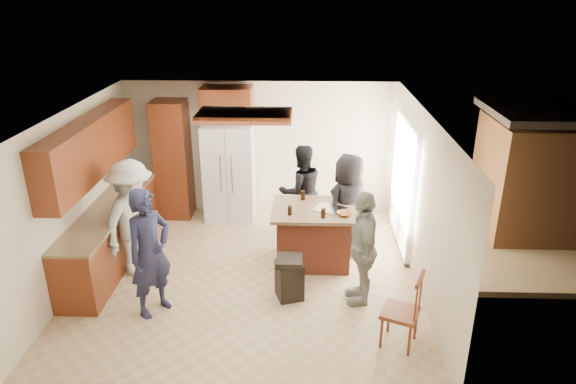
{
  "coord_description": "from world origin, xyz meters",
  "views": [
    {
      "loc": [
        0.84,
        -6.7,
        4.14
      ],
      "look_at": [
        0.58,
        0.59,
        1.15
      ],
      "focal_mm": 32.0,
      "sensor_mm": 36.0,
      "label": 1
    }
  ],
  "objects_px": {
    "person_counter": "(133,219)",
    "person_behind_right": "(348,205)",
    "refrigerator": "(230,172)",
    "trash_bin": "(289,277)",
    "person_side_right": "(363,248)",
    "person_behind_left": "(301,191)",
    "person_front_left": "(150,253)",
    "spindle_chair": "(402,313)",
    "kitchen_island": "(313,235)"
  },
  "relations": [
    {
      "from": "person_behind_left",
      "to": "person_side_right",
      "type": "distance_m",
      "value": 2.16
    },
    {
      "from": "person_behind_left",
      "to": "person_behind_right",
      "type": "xyz_separation_m",
      "value": [
        0.76,
        -0.62,
        0.02
      ]
    },
    {
      "from": "person_front_left",
      "to": "spindle_chair",
      "type": "relative_size",
      "value": 1.78
    },
    {
      "from": "person_behind_left",
      "to": "person_front_left",
      "type": "bearing_deg",
      "value": 29.87
    },
    {
      "from": "person_counter",
      "to": "refrigerator",
      "type": "xyz_separation_m",
      "value": [
        1.13,
        2.06,
        -0.0
      ]
    },
    {
      "from": "person_front_left",
      "to": "person_behind_right",
      "type": "bearing_deg",
      "value": -21.19
    },
    {
      "from": "person_side_right",
      "to": "person_counter",
      "type": "xyz_separation_m",
      "value": [
        -3.32,
        0.61,
        0.08
      ]
    },
    {
      "from": "person_side_right",
      "to": "person_behind_right",
      "type": "bearing_deg",
      "value": -179.56
    },
    {
      "from": "person_behind_left",
      "to": "refrigerator",
      "type": "height_order",
      "value": "refrigerator"
    },
    {
      "from": "kitchen_island",
      "to": "trash_bin",
      "type": "distance_m",
      "value": 1.08
    },
    {
      "from": "refrigerator",
      "to": "trash_bin",
      "type": "bearing_deg",
      "value": -65.81
    },
    {
      "from": "kitchen_island",
      "to": "refrigerator",
      "type": "bearing_deg",
      "value": 133.15
    },
    {
      "from": "person_front_left",
      "to": "trash_bin",
      "type": "xyz_separation_m",
      "value": [
        1.8,
        0.38,
        -0.57
      ]
    },
    {
      "from": "person_front_left",
      "to": "person_side_right",
      "type": "distance_m",
      "value": 2.82
    },
    {
      "from": "person_behind_right",
      "to": "person_counter",
      "type": "distance_m",
      "value": 3.31
    },
    {
      "from": "person_behind_right",
      "to": "person_side_right",
      "type": "relative_size",
      "value": 1.03
    },
    {
      "from": "person_behind_left",
      "to": "person_behind_right",
      "type": "relative_size",
      "value": 0.97
    },
    {
      "from": "person_side_right",
      "to": "refrigerator",
      "type": "distance_m",
      "value": 3.45
    },
    {
      "from": "person_behind_left",
      "to": "spindle_chair",
      "type": "relative_size",
      "value": 1.65
    },
    {
      "from": "person_behind_left",
      "to": "spindle_chair",
      "type": "bearing_deg",
      "value": 92.53
    },
    {
      "from": "trash_bin",
      "to": "spindle_chair",
      "type": "distance_m",
      "value": 1.7
    },
    {
      "from": "person_behind_left",
      "to": "person_counter",
      "type": "distance_m",
      "value": 2.82
    },
    {
      "from": "trash_bin",
      "to": "spindle_chair",
      "type": "xyz_separation_m",
      "value": [
        1.39,
        -0.97,
        0.13
      ]
    },
    {
      "from": "person_front_left",
      "to": "refrigerator",
      "type": "distance_m",
      "value": 3.09
    },
    {
      "from": "refrigerator",
      "to": "person_behind_left",
      "type": "bearing_deg",
      "value": -27.32
    },
    {
      "from": "spindle_chair",
      "to": "refrigerator",
      "type": "bearing_deg",
      "value": 125.49
    },
    {
      "from": "person_front_left",
      "to": "person_counter",
      "type": "height_order",
      "value": "person_counter"
    },
    {
      "from": "spindle_chair",
      "to": "person_behind_left",
      "type": "bearing_deg",
      "value": 113.14
    },
    {
      "from": "person_counter",
      "to": "spindle_chair",
      "type": "height_order",
      "value": "person_counter"
    },
    {
      "from": "person_behind_left",
      "to": "person_behind_right",
      "type": "distance_m",
      "value": 0.98
    },
    {
      "from": "person_behind_right",
      "to": "spindle_chair",
      "type": "height_order",
      "value": "person_behind_right"
    },
    {
      "from": "person_front_left",
      "to": "trash_bin",
      "type": "distance_m",
      "value": 1.93
    },
    {
      "from": "person_counter",
      "to": "trash_bin",
      "type": "distance_m",
      "value": 2.47
    },
    {
      "from": "person_behind_left",
      "to": "trash_bin",
      "type": "distance_m",
      "value": 2.03
    },
    {
      "from": "person_counter",
      "to": "refrigerator",
      "type": "distance_m",
      "value": 2.35
    },
    {
      "from": "person_behind_right",
      "to": "person_counter",
      "type": "xyz_separation_m",
      "value": [
        -3.22,
        -0.75,
        0.06
      ]
    },
    {
      "from": "person_front_left",
      "to": "kitchen_island",
      "type": "height_order",
      "value": "person_front_left"
    },
    {
      "from": "kitchen_island",
      "to": "spindle_chair",
      "type": "bearing_deg",
      "value": -62.16
    },
    {
      "from": "refrigerator",
      "to": "trash_bin",
      "type": "distance_m",
      "value": 2.96
    },
    {
      "from": "person_front_left",
      "to": "person_behind_right",
      "type": "height_order",
      "value": "person_front_left"
    },
    {
      "from": "trash_bin",
      "to": "spindle_chair",
      "type": "bearing_deg",
      "value": -34.85
    },
    {
      "from": "person_front_left",
      "to": "kitchen_island",
      "type": "relative_size",
      "value": 1.38
    },
    {
      "from": "person_front_left",
      "to": "person_behind_right",
      "type": "distance_m",
      "value": 3.2
    },
    {
      "from": "person_counter",
      "to": "person_behind_right",
      "type": "bearing_deg",
      "value": -57.92
    },
    {
      "from": "person_behind_left",
      "to": "spindle_chair",
      "type": "xyz_separation_m",
      "value": [
        1.25,
        -2.93,
        -0.37
      ]
    },
    {
      "from": "kitchen_island",
      "to": "trash_bin",
      "type": "relative_size",
      "value": 2.03
    },
    {
      "from": "person_side_right",
      "to": "person_behind_left",
      "type": "bearing_deg",
      "value": -160.28
    },
    {
      "from": "person_behind_right",
      "to": "spindle_chair",
      "type": "relative_size",
      "value": 1.7
    },
    {
      "from": "refrigerator",
      "to": "person_side_right",
      "type": "bearing_deg",
      "value": -50.74
    },
    {
      "from": "person_behind_left",
      "to": "kitchen_island",
      "type": "bearing_deg",
      "value": 81.6
    }
  ]
}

